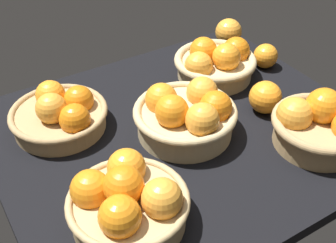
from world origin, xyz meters
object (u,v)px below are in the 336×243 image
basket_far_left (320,125)px  basket_near_left (215,62)px  basket_near_right (61,114)px  basket_far_right (127,202)px  loose_orange_front_gap (229,32)px  loose_orange_side_gap (266,56)px  basket_center (187,115)px  loose_orange_back_gap (265,97)px

basket_far_left → basket_near_left: bearing=-85.4°
basket_near_right → basket_far_left: (-46.19, 35.24, 1.12)cm
basket_far_right → basket_near_right: 32.56cm
basket_near_right → loose_orange_front_gap: size_ratio=2.81×
basket_near_right → loose_orange_side_gap: basket_near_right is taller
basket_center → loose_orange_front_gap: basket_center is taller
basket_near_left → basket_far_right: 53.62cm
basket_near_right → loose_orange_back_gap: bearing=156.0°
basket_far_right → loose_orange_back_gap: bearing=-163.8°
basket_center → loose_orange_back_gap: size_ratio=2.95×
basket_center → basket_near_right: bearing=-35.5°
basket_far_left → loose_orange_front_gap: bearing=-104.1°
loose_orange_back_gap → loose_orange_side_gap: size_ratio=1.17×
basket_far_right → basket_near_right: (0.20, -32.54, -1.02)cm
basket_center → loose_orange_back_gap: basket_center is taller
basket_far_right → loose_orange_back_gap: basket_far_right is taller
basket_near_right → basket_far_right: bearing=90.4°
basket_near_left → loose_orange_back_gap: (-1.00, 18.94, -0.56)cm
basket_near_left → basket_far_left: bearing=94.6°
basket_near_left → basket_near_right: (43.41, -0.79, -0.58)cm
basket_center → loose_orange_side_gap: basket_center is taller
basket_near_left → basket_far_left: basket_far_left is taller
loose_orange_back_gap → loose_orange_side_gap: (-14.25, -15.87, -0.57)cm
basket_far_right → loose_orange_side_gap: 65.13cm
basket_far_right → loose_orange_front_gap: (-57.97, -44.90, -0.97)cm
basket_far_right → basket_far_left: size_ratio=1.05×
basket_far_right → basket_center: 28.14cm
basket_near_right → basket_center: 28.95cm
loose_orange_front_gap → basket_far_left: bearing=75.9°
basket_near_left → basket_center: bearing=38.9°
loose_orange_back_gap → basket_near_left: bearing=-87.0°
basket_near_left → loose_orange_side_gap: (-15.25, 3.07, -1.13)cm
basket_near_left → loose_orange_front_gap: basket_near_left is taller
basket_near_left → basket_center: basket_center is taller
basket_center → loose_orange_back_gap: 21.10cm
basket_near_right → basket_far_left: basket_far_left is taller
basket_near_left → loose_orange_side_gap: 15.59cm
loose_orange_front_gap → loose_orange_back_gap: (13.77, 32.10, -0.03)cm
loose_orange_side_gap → basket_near_right: bearing=-3.8°
basket_far_right → loose_orange_back_gap: size_ratio=2.81×
loose_orange_front_gap → basket_near_right: bearing=12.0°
basket_far_right → loose_orange_front_gap: size_ratio=2.78×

